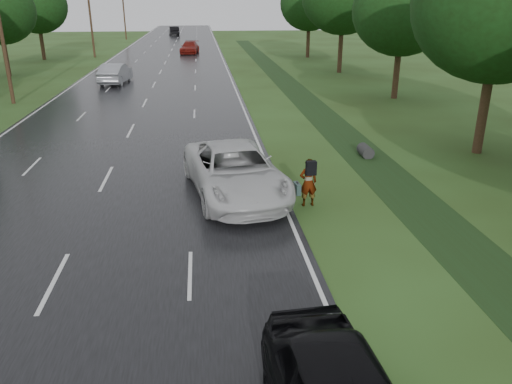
{
  "coord_description": "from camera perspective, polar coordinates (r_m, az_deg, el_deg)",
  "views": [
    {
      "loc": [
        3.99,
        -11.67,
        6.86
      ],
      "look_at": [
        5.55,
        2.6,
        1.3
      ],
      "focal_mm": 35.0,
      "sensor_mm": 36.0,
      "label": 1
    }
  ],
  "objects": [
    {
      "name": "center_line",
      "position": [
        57.22,
        -10.51,
        14.0
      ],
      "size": [
        0.12,
        180.0,
        0.01
      ],
      "primitive_type": "cube",
      "color": "silver",
      "rests_on": "road"
    },
    {
      "name": "utility_pole_far",
      "position": [
        67.99,
        -18.44,
        18.77
      ],
      "size": [
        1.6,
        0.26,
        10.0
      ],
      "color": "#372616",
      "rests_on": "ground"
    },
    {
      "name": "white_pickup",
      "position": [
        18.37,
        -2.42,
        2.4
      ],
      "size": [
        4.08,
        7.01,
        1.83
      ],
      "primitive_type": "imported",
      "rotation": [
        0.0,
        0.0,
        0.16
      ],
      "color": "silver",
      "rests_on": "road"
    },
    {
      "name": "tree_west_f",
      "position": [
        67.35,
        -23.8,
        18.9
      ],
      "size": [
        7.0,
        7.0,
        9.29
      ],
      "color": "#372616",
      "rests_on": "ground"
    },
    {
      "name": "utility_pole_distant",
      "position": [
        97.58,
        -14.89,
        19.55
      ],
      "size": [
        1.6,
        0.26,
        10.0
      ],
      "color": "#372616",
      "rests_on": "ground"
    },
    {
      "name": "utility_pole_mid",
      "position": [
        39.01,
        -27.21,
        16.53
      ],
      "size": [
        1.6,
        0.26,
        10.0
      ],
      "color": "#372616",
      "rests_on": "ground"
    },
    {
      "name": "drainage_ditch",
      "position": [
        32.03,
        7.55,
        8.7
      ],
      "size": [
        2.2,
        120.0,
        0.56
      ],
      "color": "#1D3113",
      "rests_on": "ground"
    },
    {
      "name": "pedestrian",
      "position": [
        17.53,
        5.94,
        1.16
      ],
      "size": [
        0.81,
        0.68,
        1.74
      ],
      "rotation": [
        0.0,
        0.0,
        3.23
      ],
      "color": "#A5998C",
      "rests_on": "ground"
    },
    {
      "name": "tree_east_c",
      "position": [
        38.41,
        16.42,
        19.3
      ],
      "size": [
        7.0,
        7.0,
        9.29
      ],
      "color": "#372616",
      "rests_on": "ground"
    },
    {
      "name": "road",
      "position": [
        57.23,
        -10.51,
        13.98
      ],
      "size": [
        14.0,
        180.0,
        0.04
      ],
      "primitive_type": "cube",
      "color": "black",
      "rests_on": "ground"
    },
    {
      "name": "tree_east_b",
      "position": [
        25.28,
        26.22,
        18.75
      ],
      "size": [
        7.6,
        7.6,
        10.11
      ],
      "color": "#372616",
      "rests_on": "ground"
    },
    {
      "name": "ground",
      "position": [
        14.12,
        -22.09,
        -9.64
      ],
      "size": [
        220.0,
        220.0,
        0.0
      ],
      "primitive_type": "plane",
      "color": "#2C4117",
      "rests_on": "ground"
    },
    {
      "name": "silver_sedan",
      "position": [
        45.74,
        -15.78,
        12.92
      ],
      "size": [
        2.34,
        5.35,
        1.71
      ],
      "primitive_type": "imported",
      "rotation": [
        0.0,
        0.0,
        3.04
      ],
      "color": "gray",
      "rests_on": "road"
    },
    {
      "name": "far_car_dark",
      "position": [
        106.73,
        -9.36,
        17.72
      ],
      "size": [
        2.44,
        5.41,
        1.72
      ],
      "primitive_type": "imported",
      "rotation": [
        0.0,
        0.0,
        3.26
      ],
      "color": "black",
      "rests_on": "road"
    },
    {
      "name": "edge_stripe_west",
      "position": [
        58.08,
        -17.35,
        13.52
      ],
      "size": [
        0.12,
        180.0,
        0.01
      ],
      "primitive_type": "cube",
      "color": "silver",
      "rests_on": "road"
    },
    {
      "name": "edge_stripe_east",
      "position": [
        57.15,
        -3.54,
        14.29
      ],
      "size": [
        0.12,
        180.0,
        0.01
      ],
      "primitive_type": "cube",
      "color": "silver",
      "rests_on": "road"
    },
    {
      "name": "far_car_red",
      "position": [
        70.0,
        -7.59,
        16.05
      ],
      "size": [
        2.77,
        5.5,
        1.53
      ],
      "primitive_type": "imported",
      "rotation": [
        0.0,
        0.0,
        -0.12
      ],
      "color": "maroon",
      "rests_on": "road"
    },
    {
      "name": "tree_east_f",
      "position": [
        65.09,
        6.13,
        20.64
      ],
      "size": [
        7.2,
        7.2,
        9.62
      ],
      "color": "#372616",
      "rests_on": "ground"
    }
  ]
}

